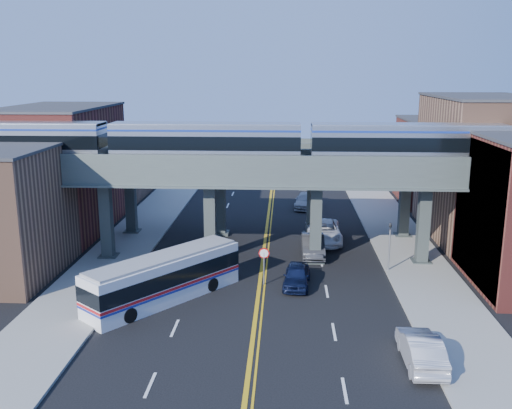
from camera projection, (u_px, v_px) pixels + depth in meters
ground at (257, 302)px, 36.00m from camera, size 120.00×120.00×0.00m
sidewalk_west at (122, 249)px, 46.28m from camera, size 5.00×70.00×0.16m
sidewalk_east at (409, 254)px, 45.11m from camera, size 5.00×70.00×0.16m
building_west_b at (61, 170)px, 51.22m from camera, size 8.00×14.00×11.00m
building_west_c at (106, 163)px, 64.20m from camera, size 8.00×10.00×8.00m
building_east_b at (480, 168)px, 49.22m from camera, size 8.00×14.00×12.00m
building_east_c at (440, 162)px, 62.20m from camera, size 8.00×10.00×9.00m
mural_panel at (478, 216)px, 38.05m from camera, size 0.10×9.50×9.50m
elevated_viaduct_near at (263, 178)px, 42.28m from camera, size 52.00×3.60×7.40m
elevated_viaduct_far at (266, 163)px, 49.08m from camera, size 52.00×3.60×7.40m
transit_train at (206, 142)px, 41.89m from camera, size 43.13×2.70×3.14m
stop_sign at (264, 260)px, 38.49m from camera, size 0.76×0.09×2.63m
traffic_signal at (390, 241)px, 40.83m from camera, size 0.15×0.18×4.10m
transit_bus at (164, 279)px, 35.96m from camera, size 8.83×10.03×2.82m
car_lane_a at (297, 276)px, 38.50m from camera, size 2.07×4.39×1.45m
car_lane_b at (313, 246)px, 44.83m from camera, size 1.76×4.94×1.62m
car_lane_c at (323, 232)px, 48.49m from camera, size 2.95×6.33×1.75m
car_lane_d at (305, 201)px, 60.55m from camera, size 2.60×5.29×1.48m
car_parked_curb at (421, 349)px, 28.24m from camera, size 1.69×4.86×1.60m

